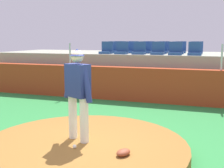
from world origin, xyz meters
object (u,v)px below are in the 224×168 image
object	(u,v)px
baseball	(75,146)
stadium_chair_8	(145,50)
stadium_chair_9	(161,50)
stadium_chair_10	(178,50)
stadium_chair_3	(158,51)
stadium_chair_16	(180,49)
stadium_chair_6	(113,49)
stadium_chair_14	(149,49)
stadium_chair_5	(195,51)
fielding_glove	(123,152)
stadium_chair_12	(119,49)
stadium_chair_7	(128,49)
stadium_chair_15	(164,49)
stadium_chair_2	(139,50)
stadium_chair_4	(175,51)
stadium_chair_13	(133,49)
stadium_chair_1	(122,50)
stadium_chair_11	(196,50)
stadium_chair_0	(107,50)
pitcher	(78,88)
stadium_chair_17	(197,49)

from	to	relation	value
baseball	stadium_chair_8	size ratio (longest dim) A/B	0.15
stadium_chair_9	stadium_chair_10	size ratio (longest dim) A/B	1.00
stadium_chair_3	stadium_chair_16	world-z (taller)	same
stadium_chair_6	stadium_chair_14	distance (m)	1.67
stadium_chair_3	stadium_chair_5	world-z (taller)	same
fielding_glove	stadium_chair_8	bearing A→B (deg)	-149.07
stadium_chair_12	stadium_chair_7	bearing A→B (deg)	126.75
baseball	stadium_chair_15	world-z (taller)	stadium_chair_15
stadium_chair_14	fielding_glove	bearing A→B (deg)	98.60
baseball	stadium_chair_2	world-z (taller)	stadium_chair_2
stadium_chair_6	stadium_chair_8	distance (m)	1.44
stadium_chair_5	stadium_chair_16	size ratio (longest dim) A/B	1.00
stadium_chair_4	stadium_chair_7	bearing A→B (deg)	-23.17
stadium_chair_12	baseball	bearing A→B (deg)	101.62
stadium_chair_13	stadium_chair_15	distance (m)	1.42
stadium_chair_16	stadium_chair_1	bearing A→B (deg)	40.26
stadium_chair_2	stadium_chair_6	distance (m)	1.65
stadium_chair_10	stadium_chair_11	size ratio (longest dim) A/B	1.00
stadium_chair_1	stadium_chair_12	distance (m)	1.92
stadium_chair_0	stadium_chair_7	bearing A→B (deg)	-129.28
stadium_chair_9	stadium_chair_10	bearing A→B (deg)	-179.04
pitcher	stadium_chair_5	bearing A→B (deg)	98.58
stadium_chair_2	stadium_chair_7	size ratio (longest dim) A/B	1.00
fielding_glove	stadium_chair_13	size ratio (longest dim) A/B	0.60
stadium_chair_0	stadium_chair_17	world-z (taller)	same
stadium_chair_4	stadium_chair_13	bearing A→B (deg)	-40.30
fielding_glove	stadium_chair_13	world-z (taller)	stadium_chair_13
stadium_chair_1	stadium_chair_14	xyz separation A→B (m)	(0.73, 1.78, 0.00)
pitcher	stadium_chair_8	size ratio (longest dim) A/B	3.64
stadium_chair_6	stadium_chair_9	bearing A→B (deg)	179.85
stadium_chair_0	stadium_chair_5	xyz separation A→B (m)	(3.49, -0.02, 0.00)
baseball	stadium_chair_6	size ratio (longest dim) A/B	0.15
stadium_chair_2	stadium_chair_6	bearing A→B (deg)	-31.79
stadium_chair_0	stadium_chair_15	bearing A→B (deg)	-139.56
stadium_chair_2	stadium_chair_13	distance (m)	1.89
baseball	stadium_chair_10	distance (m)	7.63
stadium_chair_5	stadium_chair_13	bearing A→B (deg)	-32.08
stadium_chair_3	stadium_chair_15	world-z (taller)	same
stadium_chair_7	stadium_chair_8	size ratio (longest dim) A/B	1.00
baseball	stadium_chair_7	bearing A→B (deg)	97.81
pitcher	stadium_chair_5	world-z (taller)	stadium_chair_5
stadium_chair_11	baseball	bearing A→B (deg)	76.37
stadium_chair_14	stadium_chair_11	bearing A→B (deg)	157.56
stadium_chair_2	stadium_chair_7	distance (m)	1.09
stadium_chair_1	stadium_chair_11	size ratio (longest dim) A/B	1.00
pitcher	stadium_chair_17	size ratio (longest dim) A/B	3.64
pitcher	stadium_chair_10	size ratio (longest dim) A/B	3.64
baseball	stadium_chair_1	distance (m)	6.75
stadium_chair_3	stadium_chair_10	distance (m)	1.10
stadium_chair_5	baseball	bearing A→B (deg)	74.62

